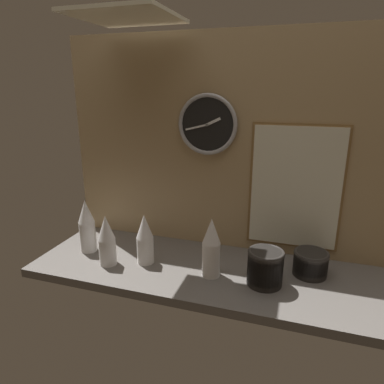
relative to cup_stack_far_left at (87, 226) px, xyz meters
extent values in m
cube|color=slate|center=(0.61, 0.02, -0.15)|extent=(1.60, 0.56, 0.04)
cube|color=tan|center=(0.61, 0.29, 0.39)|extent=(1.60, 0.03, 1.05)
cone|color=white|center=(0.00, 0.00, -0.08)|extent=(0.08, 0.08, 0.12)
cone|color=white|center=(0.00, 0.00, -0.06)|extent=(0.08, 0.08, 0.12)
cone|color=white|center=(0.00, 0.00, -0.05)|extent=(0.08, 0.08, 0.12)
cone|color=white|center=(0.00, 0.00, -0.04)|extent=(0.08, 0.08, 0.12)
cone|color=white|center=(0.00, 0.00, -0.02)|extent=(0.08, 0.08, 0.12)
cone|color=white|center=(0.00, 0.00, -0.01)|extent=(0.08, 0.08, 0.12)
cone|color=white|center=(0.00, 0.00, 0.01)|extent=(0.08, 0.08, 0.12)
cone|color=white|center=(0.00, 0.00, 0.02)|extent=(0.08, 0.08, 0.12)
cone|color=white|center=(0.00, 0.00, 0.04)|extent=(0.08, 0.08, 0.12)
cone|color=white|center=(0.00, 0.00, 0.05)|extent=(0.08, 0.08, 0.12)
cone|color=white|center=(0.00, 0.00, 0.06)|extent=(0.08, 0.08, 0.12)
cone|color=white|center=(0.00, 0.00, 0.08)|extent=(0.08, 0.08, 0.12)
cone|color=white|center=(0.33, -0.02, -0.08)|extent=(0.08, 0.08, 0.12)
cone|color=white|center=(0.33, -0.02, -0.06)|extent=(0.08, 0.08, 0.12)
cone|color=white|center=(0.33, -0.02, -0.05)|extent=(0.08, 0.08, 0.12)
cone|color=white|center=(0.33, -0.02, -0.04)|extent=(0.08, 0.08, 0.12)
cone|color=white|center=(0.33, -0.02, -0.02)|extent=(0.08, 0.08, 0.12)
cone|color=white|center=(0.33, -0.02, -0.01)|extent=(0.08, 0.08, 0.12)
cone|color=white|center=(0.33, -0.02, 0.01)|extent=(0.08, 0.08, 0.12)
cone|color=white|center=(0.33, -0.02, 0.02)|extent=(0.08, 0.08, 0.12)
cone|color=white|center=(0.33, -0.02, 0.04)|extent=(0.08, 0.08, 0.12)
cone|color=white|center=(0.33, -0.02, 0.05)|extent=(0.08, 0.08, 0.12)
cone|color=white|center=(0.17, -0.09, -0.08)|extent=(0.08, 0.08, 0.12)
cone|color=white|center=(0.17, -0.09, -0.06)|extent=(0.08, 0.08, 0.12)
cone|color=white|center=(0.17, -0.09, -0.05)|extent=(0.08, 0.08, 0.12)
cone|color=white|center=(0.17, -0.09, -0.04)|extent=(0.08, 0.08, 0.12)
cone|color=white|center=(0.17, -0.09, -0.02)|extent=(0.08, 0.08, 0.12)
cone|color=white|center=(0.17, -0.09, -0.01)|extent=(0.08, 0.08, 0.12)
cone|color=white|center=(0.17, -0.09, 0.01)|extent=(0.08, 0.08, 0.12)
cone|color=white|center=(0.17, -0.09, 0.02)|extent=(0.08, 0.08, 0.12)
cone|color=white|center=(0.17, -0.09, 0.04)|extent=(0.08, 0.08, 0.12)
cone|color=white|center=(0.17, -0.09, 0.05)|extent=(0.08, 0.08, 0.12)
cone|color=white|center=(0.65, -0.04, -0.08)|extent=(0.08, 0.08, 0.12)
cone|color=white|center=(0.65, -0.04, -0.06)|extent=(0.08, 0.08, 0.12)
cone|color=white|center=(0.65, -0.04, -0.05)|extent=(0.08, 0.08, 0.12)
cone|color=white|center=(0.65, -0.04, -0.04)|extent=(0.08, 0.08, 0.12)
cone|color=white|center=(0.65, -0.04, -0.02)|extent=(0.08, 0.08, 0.12)
cone|color=white|center=(0.65, -0.04, -0.01)|extent=(0.08, 0.08, 0.12)
cone|color=white|center=(0.65, -0.04, 0.01)|extent=(0.08, 0.08, 0.12)
cone|color=white|center=(0.65, -0.04, 0.02)|extent=(0.08, 0.08, 0.12)
cone|color=white|center=(0.65, -0.04, 0.04)|extent=(0.08, 0.08, 0.12)
cone|color=white|center=(0.65, -0.04, 0.05)|extent=(0.08, 0.08, 0.12)
cone|color=white|center=(0.65, -0.04, 0.06)|extent=(0.08, 0.08, 0.12)
cone|color=white|center=(0.65, -0.04, 0.08)|extent=(0.08, 0.08, 0.12)
cylinder|color=black|center=(0.89, -0.04, -0.11)|extent=(0.15, 0.15, 0.04)
cylinder|color=black|center=(0.89, -0.04, -0.09)|extent=(0.15, 0.15, 0.04)
cylinder|color=black|center=(0.89, -0.04, -0.07)|extent=(0.15, 0.15, 0.04)
cylinder|color=black|center=(0.89, -0.04, -0.05)|extent=(0.15, 0.15, 0.04)
cylinder|color=black|center=(0.89, -0.04, -0.03)|extent=(0.15, 0.15, 0.04)
cylinder|color=black|center=(0.89, -0.04, 0.00)|extent=(0.15, 0.15, 0.04)
torus|color=#302D2A|center=(0.89, -0.04, 0.01)|extent=(0.15, 0.15, 0.02)
cylinder|color=black|center=(1.07, 0.10, -0.11)|extent=(0.15, 0.15, 0.04)
cylinder|color=black|center=(1.07, 0.10, -0.09)|extent=(0.15, 0.15, 0.04)
cylinder|color=black|center=(1.07, 0.10, -0.07)|extent=(0.15, 0.15, 0.04)
cylinder|color=black|center=(1.07, 0.10, -0.05)|extent=(0.15, 0.15, 0.04)
torus|color=#302D2A|center=(1.07, 0.10, -0.03)|extent=(0.15, 0.15, 0.02)
cylinder|color=black|center=(0.55, 0.26, 0.49)|extent=(0.28, 0.02, 0.28)
torus|color=#B2B2B7|center=(0.55, 0.25, 0.49)|extent=(0.29, 0.02, 0.29)
cube|color=white|center=(0.58, 0.25, 0.51)|extent=(0.07, 0.01, 0.04)
cube|color=white|center=(0.49, 0.25, 0.48)|extent=(0.11, 0.01, 0.04)
cylinder|color=white|center=(0.55, 0.25, 0.49)|extent=(0.01, 0.01, 0.01)
cube|color=olive|center=(0.98, 0.27, 0.21)|extent=(0.43, 0.01, 0.60)
cube|color=#EFEACC|center=(0.98, 0.26, 0.21)|extent=(0.40, 0.01, 0.57)
cube|color=white|center=(0.27, 0.02, 0.94)|extent=(0.40, 0.40, 0.02)
camera|label=1|loc=(0.99, -1.34, 0.67)|focal=32.00mm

